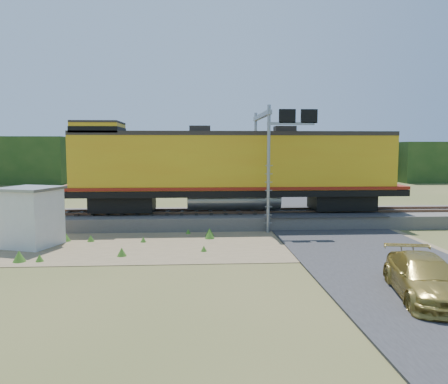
{
  "coord_description": "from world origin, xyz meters",
  "views": [
    {
      "loc": [
        -0.82,
        -21.4,
        4.87
      ],
      "look_at": [
        0.66,
        3.0,
        2.4
      ],
      "focal_mm": 35.0,
      "sensor_mm": 36.0,
      "label": 1
    }
  ],
  "objects": [
    {
      "name": "locomotive",
      "position": [
        1.16,
        6.0,
        3.68
      ],
      "size": [
        21.38,
        3.26,
        5.52
      ],
      "color": "black",
      "rests_on": "rails"
    },
    {
      "name": "dirt_shoulder",
      "position": [
        -2.0,
        0.5,
        0.01
      ],
      "size": [
        26.0,
        8.0,
        0.03
      ],
      "primitive_type": "cube",
      "color": "#8C7754",
      "rests_on": "ground"
    },
    {
      "name": "weed_clumps",
      "position": [
        -3.5,
        0.1,
        0.0
      ],
      "size": [
        15.0,
        6.2,
        0.56
      ],
      "primitive_type": null,
      "color": "#3F7421",
      "rests_on": "ground"
    },
    {
      "name": "car",
      "position": [
        6.52,
        -8.03,
        0.68
      ],
      "size": [
        2.77,
        4.95,
        1.36
      ],
      "primitive_type": "imported",
      "rotation": [
        0.0,
        0.0,
        -0.2
      ],
      "color": "#A9903E",
      "rests_on": "ground"
    },
    {
      "name": "ground",
      "position": [
        0.0,
        0.0,
        0.0
      ],
      "size": [
        140.0,
        140.0,
        0.0
      ],
      "primitive_type": "plane",
      "color": "#475123",
      "rests_on": "ground"
    },
    {
      "name": "ballast",
      "position": [
        0.0,
        6.0,
        0.4
      ],
      "size": [
        70.0,
        5.0,
        0.8
      ],
      "primitive_type": "cube",
      "color": "slate",
      "rests_on": "ground"
    },
    {
      "name": "shed",
      "position": [
        -9.05,
        0.44,
        1.5
      ],
      "size": [
        3.18,
        3.18,
        2.96
      ],
      "rotation": [
        0.0,
        0.0,
        -0.34
      ],
      "color": "silver",
      "rests_on": "ground"
    },
    {
      "name": "tree_line_north",
      "position": [
        0.0,
        38.0,
        3.07
      ],
      "size": [
        130.0,
        3.0,
        6.5
      ],
      "color": "#1E3E16",
      "rests_on": "ground"
    },
    {
      "name": "rails",
      "position": [
        0.0,
        6.0,
        0.88
      ],
      "size": [
        70.0,
        1.54,
        0.16
      ],
      "color": "brown",
      "rests_on": "ballast"
    },
    {
      "name": "road",
      "position": [
        7.0,
        0.74,
        0.09
      ],
      "size": [
        7.0,
        66.0,
        0.86
      ],
      "color": "#38383A",
      "rests_on": "ground"
    },
    {
      "name": "signal_gantry",
      "position": [
        3.58,
        5.33,
        5.45
      ],
      "size": [
        2.89,
        6.2,
        7.28
      ],
      "color": "gray",
      "rests_on": "ground"
    }
  ]
}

